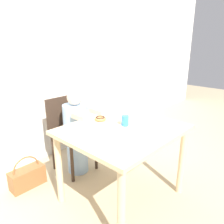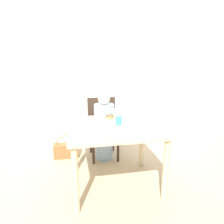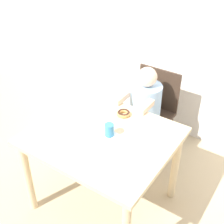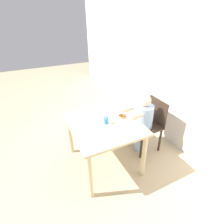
% 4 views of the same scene
% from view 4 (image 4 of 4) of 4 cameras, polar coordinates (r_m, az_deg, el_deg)
% --- Properties ---
extents(ground_plane, '(12.00, 12.00, 0.00)m').
position_cam_4_polar(ground_plane, '(2.79, -2.48, -15.95)').
color(ground_plane, tan).
extents(wall_back, '(8.00, 0.05, 2.50)m').
position_cam_4_polar(wall_back, '(2.81, 21.81, 12.36)').
color(wall_back, silver).
rests_on(wall_back, ground_plane).
extents(dining_table, '(1.02, 0.87, 0.73)m').
position_cam_4_polar(dining_table, '(2.38, -2.80, -5.45)').
color(dining_table, beige).
rests_on(dining_table, ground_plane).
extents(chair, '(0.41, 0.43, 0.86)m').
position_cam_4_polar(chair, '(2.83, 11.96, -3.88)').
color(chair, '#38281E').
rests_on(chair, ground_plane).
extents(child_figure, '(0.29, 0.45, 0.98)m').
position_cam_4_polar(child_figure, '(2.75, 10.02, -4.10)').
color(child_figure, '#99BCE0').
rests_on(child_figure, ground_plane).
extents(donut, '(0.11, 0.11, 0.03)m').
position_cam_4_polar(donut, '(2.42, 3.43, -1.31)').
color(donut, tan).
rests_on(donut, dining_table).
extents(napkin, '(0.24, 0.24, 0.00)m').
position_cam_4_polar(napkin, '(2.31, -3.55, -3.55)').
color(napkin, white).
rests_on(napkin, dining_table).
extents(handbag, '(0.35, 0.15, 0.34)m').
position_cam_4_polar(handbag, '(3.40, 6.25, -4.01)').
color(handbag, brown).
rests_on(handbag, ground_plane).
extents(cup, '(0.07, 0.07, 0.10)m').
position_cam_4_polar(cup, '(2.26, -1.96, -2.78)').
color(cup, teal).
rests_on(cup, dining_table).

